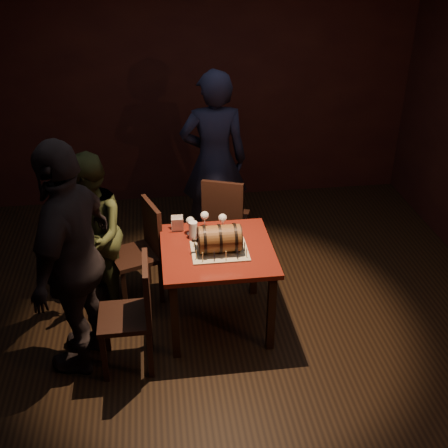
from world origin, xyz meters
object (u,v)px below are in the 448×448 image
Objects in this scene: pint_of_ale at (193,230)px; wine_glass_left at (190,222)px; pub_table at (217,260)px; barrel_cake at (219,239)px; wine_glass_right at (223,219)px; wine_glass_mid at (205,216)px; chair_left_rear at (143,247)px; person_left_front at (73,260)px; chair_back at (225,216)px; person_back at (214,161)px; chair_left_front at (135,309)px; person_left_rear at (91,235)px.

wine_glass_left is at bearing 103.33° from pint_of_ale.
pub_table is 2.29× the size of barrel_cake.
wine_glass_right is (0.27, 0.01, 0.00)m from wine_glass_left.
pint_of_ale is at bearing 133.50° from pub_table.
wine_glass_mid is at bearing 101.28° from barrel_cake.
wine_glass_right is at bearing 18.38° from pint_of_ale.
chair_left_rear reaches higher than wine_glass_right.
wine_glass_right is 0.09× the size of person_left_front.
chair_back is 0.93m from chair_left_rear.
barrel_cake is at bearing -77.31° from pub_table.
wine_glass_left is 0.86m from chair_back.
pub_table is 0.49× the size of person_back.
pub_table is 0.36m from wine_glass_right.
person_back is (0.81, 1.77, 0.40)m from chair_left_front.
person_back is 1.00× the size of person_left_front.
person_left_front is (-0.89, -0.56, 0.06)m from wine_glass_left.
wine_glass_right is 0.11× the size of person_left_rear.
person_left_rear is at bearing 158.64° from pub_table.
chair_back reaches higher than wine_glass_right.
wine_glass_mid is 0.09× the size of person_back.
chair_back is 0.65× the size of person_left_rear.
wine_glass_right is at bearing -16.74° from chair_left_rear.
chair_left_front is (-0.68, -0.36, -0.35)m from barrel_cake.
wine_glass_right is 1.30m from person_left_front.
wine_glass_right reaches higher than pint_of_ale.
chair_back is (0.11, 0.68, -0.35)m from wine_glass_right.
wine_glass_right is 0.09× the size of person_back.
barrel_cake is 0.85m from chair_left_front.
barrel_cake is at bearing -101.70° from wine_glass_right.
barrel_cake reaches higher than chair_left_front.
person_back is at bearing 117.76° from person_left_rear.
chair_left_rear reaches higher than pint_of_ale.
barrel_cake is at bearing 121.81° from person_left_front.
chair_left_front is (-0.67, -0.41, -0.12)m from pub_table.
person_left_rear is 0.73m from person_left_front.
wine_glass_right is at bearing 71.52° from person_left_rear.
chair_left_rear is at bearing 141.76° from pub_table.
wine_glass_left is at bearing 74.74° from person_back.
pint_of_ale is 0.89m from person_left_rear.
person_left_rear is (-1.03, 0.40, 0.08)m from pub_table.
barrel_cake is 0.27× the size of person_left_rear.
person_back is at bearing 162.90° from person_left_front.
wine_glass_left is (-0.19, 0.26, 0.23)m from pub_table.
chair_back is (0.19, 0.95, -0.12)m from pub_table.
wine_glass_left is at bearing -148.31° from wine_glass_mid.
chair_left_front is at bearing -129.71° from pint_of_ale.
person_back reaches higher than chair_back.
chair_left_front is 0.50× the size of person_back.
chair_left_rear is at bearing 167.65° from person_left_front.
wine_glass_mid is 1.00× the size of wine_glass_right.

